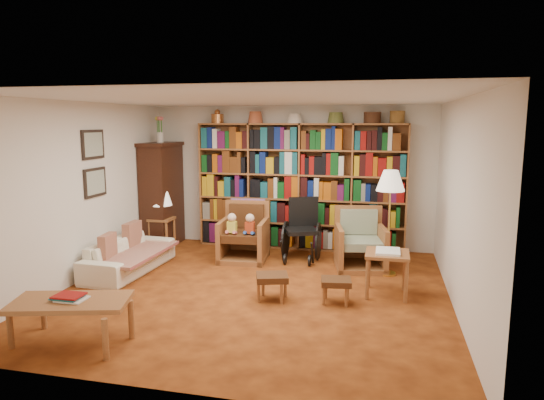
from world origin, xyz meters
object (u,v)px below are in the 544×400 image
(sofa, at_px, (129,255))
(footstool_b, at_px, (336,283))
(wheelchair, at_px, (302,231))
(coffee_table, at_px, (71,305))
(armchair_leather, at_px, (245,235))
(side_table_lamp, at_px, (162,226))
(side_table_papers, at_px, (387,259))
(footstool_a, at_px, (272,279))
(armchair_sage, at_px, (361,245))
(floor_lamp, at_px, (390,185))

(sofa, distance_m, footstool_b, 3.20)
(wheelchair, distance_m, coffee_table, 3.98)
(armchair_leather, bearing_deg, sofa, -144.38)
(side_table_lamp, xyz_separation_m, wheelchair, (2.50, -0.04, 0.05))
(footstool_b, bearing_deg, side_table_papers, 35.42)
(armchair_leather, distance_m, side_table_papers, 2.57)
(footstool_a, bearing_deg, sofa, 164.16)
(armchair_leather, bearing_deg, side_table_lamp, 171.23)
(armchair_sage, bearing_deg, footstool_b, -97.74)
(wheelchair, distance_m, side_table_papers, 1.97)
(armchair_sage, distance_m, wheelchair, 1.00)
(floor_lamp, bearing_deg, coffee_table, -135.78)
(side_table_lamp, xyz_separation_m, side_table_papers, (3.85, -1.48, 0.07))
(sofa, distance_m, floor_lamp, 3.99)
(coffee_table, bearing_deg, wheelchair, 64.11)
(footstool_a, bearing_deg, side_table_papers, 19.94)
(footstool_b, relative_size, coffee_table, 0.32)
(sofa, bearing_deg, side_table_lamp, 6.63)
(sofa, height_order, floor_lamp, floor_lamp)
(side_table_papers, bearing_deg, coffee_table, -145.22)
(side_table_lamp, bearing_deg, armchair_sage, -4.83)
(side_table_papers, xyz_separation_m, footstool_a, (-1.40, -0.51, -0.21))
(sofa, xyz_separation_m, armchair_sage, (3.36, 1.03, 0.10))
(armchair_sage, height_order, wheelchair, wheelchair)
(side_table_lamp, distance_m, footstool_a, 3.16)
(armchair_leather, bearing_deg, footstool_b, -45.29)
(sofa, distance_m, side_table_papers, 3.76)
(armchair_sage, distance_m, footstool_a, 1.97)
(floor_lamp, bearing_deg, side_table_papers, -91.11)
(floor_lamp, xyz_separation_m, coffee_table, (-3.11, -3.03, -0.92))
(footstool_b, bearing_deg, coffee_table, -145.38)
(armchair_leather, distance_m, armchair_sage, 1.87)
(side_table_lamp, distance_m, armchair_sage, 3.48)
(wheelchair, xyz_separation_m, floor_lamp, (1.37, -0.56, 0.87))
(floor_lamp, bearing_deg, sofa, -169.19)
(sofa, xyz_separation_m, floor_lamp, (3.77, 0.72, 1.08))
(wheelchair, relative_size, coffee_table, 0.80)
(footstool_b, bearing_deg, floor_lamp, 64.53)
(armchair_sage, height_order, floor_lamp, floor_lamp)
(wheelchair, bearing_deg, side_table_papers, -46.68)
(wheelchair, bearing_deg, armchair_leather, -167.25)
(side_table_papers, height_order, footstool_b, side_table_papers)
(footstool_a, height_order, coffee_table, coffee_table)
(armchair_sage, relative_size, wheelchair, 0.92)
(side_table_lamp, height_order, footstool_a, side_table_lamp)
(side_table_lamp, relative_size, side_table_papers, 0.93)
(side_table_lamp, height_order, coffee_table, side_table_lamp)
(armchair_leather, xyz_separation_m, floor_lamp, (2.27, -0.35, 0.94))
(wheelchair, relative_size, floor_lamp, 0.65)
(wheelchair, bearing_deg, side_table_lamp, 179.02)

